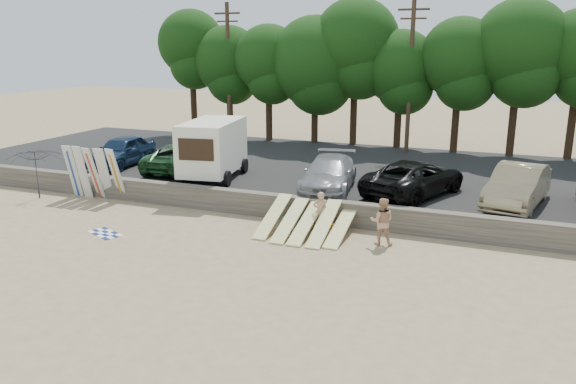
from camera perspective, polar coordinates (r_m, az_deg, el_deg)
name	(u,v)px	position (r m, az deg, el deg)	size (l,w,h in m)	color
ground	(273,243)	(20.79, -1.56, -5.22)	(120.00, 120.00, 0.00)	tan
seawall	(301,209)	(23.28, 1.34, -1.70)	(44.00, 0.50, 1.00)	#6B6356
parking_lot	(350,174)	(30.23, 6.29, 1.82)	(44.00, 14.50, 0.70)	#282828
treeline	(387,54)	(36.17, 10.03, 13.65)	(32.18, 5.95, 9.25)	#382616
utility_poles	(410,73)	(34.45, 12.32, 11.72)	(25.80, 0.26, 9.00)	#473321
box_trailer	(213,146)	(27.61, -7.66, 4.61)	(3.11, 4.73, 2.82)	white
car_0	(122,151)	(31.72, -16.54, 4.03)	(1.88, 4.67, 1.59)	#122542
car_1	(182,157)	(29.61, -10.68, 3.50)	(2.40, 5.21, 1.45)	#163D1B
car_2	(329,174)	(25.22, 4.16, 1.82)	(2.12, 5.21, 1.51)	gray
car_3	(415,178)	(25.06, 12.75, 1.43)	(2.54, 5.52, 1.53)	black
car_4	(518,186)	(24.59, 22.29, 0.57)	(1.76, 5.06, 1.67)	#8E7C5A
surfboard_upright_0	(73,171)	(28.48, -21.02, 1.99)	(0.50, 0.06, 2.60)	silver
surfboard_upright_1	(83,172)	(28.04, -20.14, 1.90)	(0.50, 0.06, 2.60)	silver
surfboard_upright_2	(94,173)	(27.74, -19.14, 1.81)	(0.50, 0.06, 2.60)	silver
surfboard_upright_3	(104,174)	(27.50, -18.19, 1.78)	(0.50, 0.06, 2.60)	silver
surfboard_upright_4	(116,175)	(27.08, -17.04, 1.69)	(0.50, 0.06, 2.60)	silver
surfboard_low_0	(273,216)	(22.14, -1.54, -2.44)	(0.56, 3.00, 0.07)	#E7E492
surfboard_low_1	(290,220)	(21.72, 0.21, -2.87)	(0.56, 3.00, 0.07)	#E7E492
surfboard_low_2	(306,223)	(21.53, 1.85, -3.15)	(0.56, 3.00, 0.07)	#E7E492
surfboard_low_3	(324,223)	(21.26, 3.69, -3.18)	(0.56, 3.00, 0.07)	#E7E492
surfboard_low_4	(341,227)	(21.37, 5.41, -3.54)	(0.56, 3.00, 0.07)	#E7E492
beachgoer_a	(320,211)	(22.03, 3.30, -1.94)	(0.57, 0.37, 1.56)	tan
beachgoer_b	(382,221)	(20.66, 9.52, -2.97)	(0.86, 0.67, 1.77)	tan
cooler	(288,220)	(22.96, -0.02, -2.82)	(0.38, 0.30, 0.32)	#258A42
gear_bag	(332,226)	(22.39, 4.48, -3.47)	(0.30, 0.25, 0.22)	orange
beach_towel	(105,233)	(22.92, -18.09, -4.02)	(1.50, 1.50, 0.00)	white
beach_umbrella	(38,173)	(28.95, -24.03, 1.73)	(2.61, 2.66, 2.39)	#22212A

